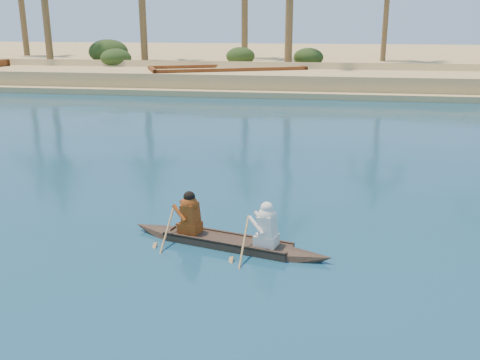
# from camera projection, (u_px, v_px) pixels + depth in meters

# --- Properties ---
(ground) EXTENTS (160.00, 160.00, 0.00)m
(ground) POSITION_uv_depth(u_px,v_px,m) (95.00, 231.00, 12.07)
(ground) COLOR #0B3247
(ground) RESTS_ON ground
(sandy_embankment) EXTENTS (150.00, 51.00, 1.50)m
(sandy_embankment) POSITION_uv_depth(u_px,v_px,m) (281.00, 61.00, 56.26)
(sandy_embankment) COLOR tan
(sandy_embankment) RESTS_ON ground
(shrub_cluster) EXTENTS (100.00, 6.00, 2.40)m
(shrub_cluster) POSITION_uv_depth(u_px,v_px,m) (264.00, 66.00, 41.52)
(shrub_cluster) COLOR #203714
(shrub_cluster) RESTS_ON ground
(canoe) EXTENTS (4.56, 1.71, 1.26)m
(canoe) POSITION_uv_depth(u_px,v_px,m) (227.00, 235.00, 11.23)
(canoe) COLOR #3F2E22
(canoe) RESTS_ON ground
(barge_mid) EXTENTS (11.25, 7.66, 1.79)m
(barge_mid) POSITION_uv_depth(u_px,v_px,m) (227.00, 79.00, 37.74)
(barge_mid) COLOR brown
(barge_mid) RESTS_ON ground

